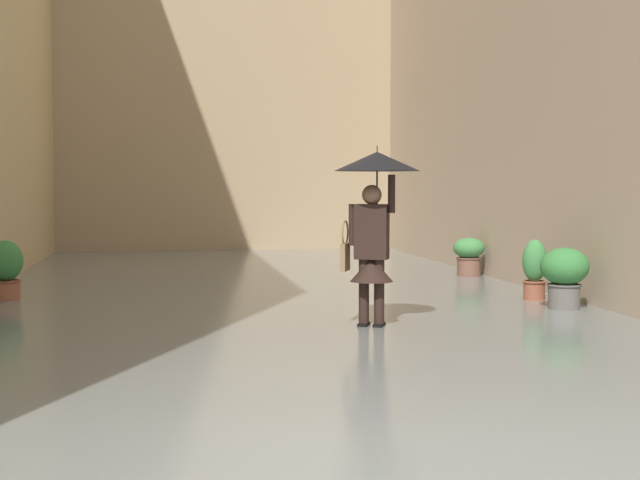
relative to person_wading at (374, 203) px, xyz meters
name	(u,v)px	position (x,y,z in m)	size (l,w,h in m)	color
ground_plane	(266,296)	(0.87, -3.67, -1.49)	(60.00, 60.00, 0.00)	slate
flood_water	(266,294)	(0.87, -3.67, -1.46)	(9.14, 24.38, 0.07)	slate
building_facade_far	(224,36)	(0.87, -13.76, 4.01)	(11.94, 1.80, 11.01)	tan
person_wading	(374,203)	(0.00, 0.00, 0.00)	(0.99, 0.99, 2.15)	black
potted_plant_near_left	(564,275)	(-2.81, -1.06, -0.97)	(0.64, 0.64, 0.88)	#66605B
potted_plant_mid_left	(469,256)	(-2.97, -5.49, -1.06)	(0.56, 0.56, 0.76)	brown
potted_plant_far_left	(535,270)	(-2.80, -2.04, -1.01)	(0.35, 0.35, 0.93)	#9E563D
potted_plant_far_right	(5,270)	(4.64, -3.28, -1.00)	(0.51, 0.51, 0.91)	#9E563D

